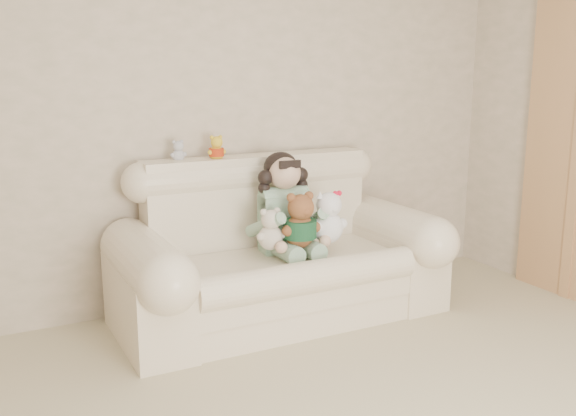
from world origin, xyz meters
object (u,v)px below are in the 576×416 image
at_px(seated_child, 284,202).
at_px(brown_teddy, 300,215).
at_px(sofa, 281,241).
at_px(white_cat, 328,212).
at_px(cream_teddy, 270,225).

height_order(seated_child, brown_teddy, seated_child).
distance_m(sofa, seated_child, 0.26).
bearing_deg(sofa, seated_child, 51.08).
height_order(seated_child, white_cat, seated_child).
xyz_separation_m(sofa, seated_child, (0.06, 0.08, 0.24)).
relative_size(sofa, brown_teddy, 5.08).
distance_m(sofa, white_cat, 0.35).
xyz_separation_m(sofa, cream_teddy, (-0.12, -0.10, 0.14)).
distance_m(seated_child, brown_teddy, 0.22).
relative_size(brown_teddy, white_cat, 1.03).
distance_m(white_cat, cream_teddy, 0.40).
bearing_deg(seated_child, sofa, -122.61).
height_order(sofa, white_cat, sofa).
relative_size(seated_child, brown_teddy, 1.60).
bearing_deg(white_cat, brown_teddy, -154.36).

